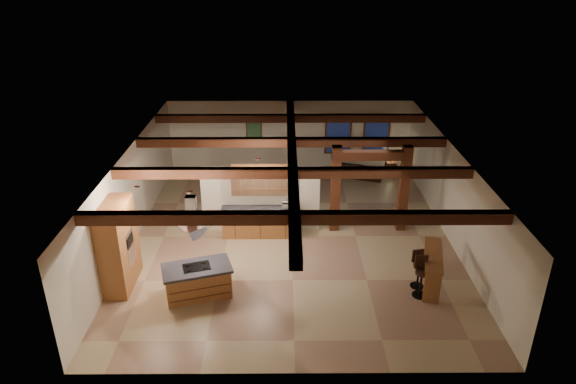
# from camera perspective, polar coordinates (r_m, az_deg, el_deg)

# --- Properties ---
(ground) EXTENTS (12.00, 12.00, 0.00)m
(ground) POSITION_cam_1_polar(r_m,az_deg,el_deg) (16.63, 0.42, -4.95)
(ground) COLOR tan
(ground) RESTS_ON ground
(room_walls) EXTENTS (12.00, 12.00, 12.00)m
(room_walls) POSITION_cam_1_polar(r_m,az_deg,el_deg) (15.83, 0.43, 0.67)
(room_walls) COLOR beige
(room_walls) RESTS_ON ground
(ceiling_beams) EXTENTS (10.00, 12.00, 0.28)m
(ceiling_beams) POSITION_cam_1_polar(r_m,az_deg,el_deg) (15.45, 0.45, 3.99)
(ceiling_beams) COLOR #431A10
(ceiling_beams) RESTS_ON room_walls
(timber_posts) EXTENTS (2.50, 0.30, 2.90)m
(timber_posts) POSITION_cam_1_polar(r_m,az_deg,el_deg) (16.51, 9.12, 1.33)
(timber_posts) COLOR #431A10
(timber_posts) RESTS_ON ground
(partition_wall) EXTENTS (3.80, 0.18, 2.20)m
(partition_wall) POSITION_cam_1_polar(r_m,az_deg,el_deg) (16.58, -3.05, -0.79)
(partition_wall) COLOR beige
(partition_wall) RESTS_ON ground
(pantry_cabinet) EXTENTS (0.67, 1.60, 2.40)m
(pantry_cabinet) POSITION_cam_1_polar(r_m,az_deg,el_deg) (14.48, -18.32, -5.70)
(pantry_cabinet) COLOR olive
(pantry_cabinet) RESTS_ON ground
(back_counter) EXTENTS (2.50, 0.66, 0.94)m
(back_counter) POSITION_cam_1_polar(r_m,az_deg,el_deg) (16.51, -3.06, -3.33)
(back_counter) COLOR olive
(back_counter) RESTS_ON ground
(upper_display_cabinet) EXTENTS (1.80, 0.36, 0.95)m
(upper_display_cabinet) POSITION_cam_1_polar(r_m,az_deg,el_deg) (16.10, -3.14, 1.34)
(upper_display_cabinet) COLOR olive
(upper_display_cabinet) RESTS_ON partition_wall
(range_hood) EXTENTS (1.10, 1.10, 1.40)m
(range_hood) POSITION_cam_1_polar(r_m,az_deg,el_deg) (13.23, -10.42, -4.88)
(range_hood) COLOR silver
(range_hood) RESTS_ON room_walls
(back_windows) EXTENTS (2.70, 0.07, 1.70)m
(back_windows) POSITION_cam_1_polar(r_m,az_deg,el_deg) (21.68, 7.70, 6.38)
(back_windows) COLOR #431A10
(back_windows) RESTS_ON room_walls
(framed_art) EXTENTS (0.65, 0.05, 0.85)m
(framed_art) POSITION_cam_1_polar(r_m,az_deg,el_deg) (21.45, -3.81, 6.92)
(framed_art) COLOR #431A10
(framed_art) RESTS_ON room_walls
(recessed_cans) EXTENTS (3.16, 2.46, 0.03)m
(recessed_cans) POSITION_cam_1_polar(r_m,az_deg,el_deg) (13.81, -10.02, 1.51)
(recessed_cans) COLOR silver
(recessed_cans) RESTS_ON room_walls
(kitchen_island) EXTENTS (1.98, 1.42, 0.89)m
(kitchen_island) POSITION_cam_1_polar(r_m,az_deg,el_deg) (13.93, -10.00, -9.67)
(kitchen_island) COLOR olive
(kitchen_island) RESTS_ON ground
(dining_table) EXTENTS (1.73, 1.07, 0.58)m
(dining_table) POSITION_cam_1_polar(r_m,az_deg,el_deg) (18.93, -1.65, -0.10)
(dining_table) COLOR #3E1A0F
(dining_table) RESTS_ON ground
(sofa) EXTENTS (2.18, 1.44, 0.59)m
(sofa) POSITION_cam_1_polar(r_m,az_deg,el_deg) (21.21, 7.77, 2.49)
(sofa) COLOR black
(sofa) RESTS_ON ground
(microwave) EXTENTS (0.42, 0.30, 0.22)m
(microwave) POSITION_cam_1_polar(r_m,az_deg,el_deg) (16.23, 0.07, -1.53)
(microwave) COLOR silver
(microwave) RESTS_ON back_counter
(bar_counter) EXTENTS (0.89, 1.91, 0.97)m
(bar_counter) POSITION_cam_1_polar(r_m,az_deg,el_deg) (14.55, 15.75, -7.70)
(bar_counter) COLOR olive
(bar_counter) RESTS_ON ground
(side_table) EXTENTS (0.42, 0.42, 0.52)m
(side_table) POSITION_cam_1_polar(r_m,az_deg,el_deg) (21.73, 11.30, 2.69)
(side_table) COLOR #431A10
(side_table) RESTS_ON ground
(table_lamp) EXTENTS (0.29, 0.29, 0.34)m
(table_lamp) POSITION_cam_1_polar(r_m,az_deg,el_deg) (21.55, 11.41, 3.93)
(table_lamp) COLOR black
(table_lamp) RESTS_ON side_table
(bar_stool_a) EXTENTS (0.40, 0.40, 1.14)m
(bar_stool_a) POSITION_cam_1_polar(r_m,az_deg,el_deg) (14.08, 14.58, -9.07)
(bar_stool_a) COLOR black
(bar_stool_a) RESTS_ON ground
(bar_stool_b) EXTENTS (0.37, 0.39, 1.07)m
(bar_stool_b) POSITION_cam_1_polar(r_m,az_deg,el_deg) (14.45, 14.27, -8.27)
(bar_stool_b) COLOR black
(bar_stool_b) RESTS_ON ground
(dining_chairs) EXTENTS (1.69, 1.69, 1.10)m
(dining_chairs) POSITION_cam_1_polar(r_m,az_deg,el_deg) (18.82, -1.66, 0.65)
(dining_chairs) COLOR #431A10
(dining_chairs) RESTS_ON ground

